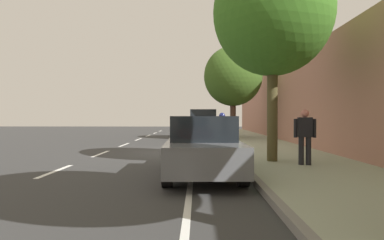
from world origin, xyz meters
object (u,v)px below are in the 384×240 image
at_px(fire_hydrant, 223,131).
at_px(cyclist_with_backpack, 223,128).
at_px(pedestrian_on_phone, 305,134).
at_px(street_tree_corner, 233,76).
at_px(parked_pickup_white_far, 201,123).
at_px(bicycle_at_curb, 217,142).
at_px(street_tree_far_end, 273,13).
at_px(parked_sedan_grey_second, 202,146).
at_px(parked_suv_black_mid, 203,124).

bearing_deg(fire_hydrant, cyclist_with_backpack, -94.65).
bearing_deg(pedestrian_on_phone, cyclist_with_backpack, 113.68).
xyz_separation_m(street_tree_corner, pedestrian_on_phone, (0.74, -11.86, -3.11)).
relative_size(parked_pickup_white_far, bicycle_at_curb, 3.02).
distance_m(street_tree_far_end, street_tree_corner, 11.08).
relative_size(parked_sedan_grey_second, fire_hydrant, 5.29).
distance_m(parked_sedan_grey_second, street_tree_corner, 13.42).
bearing_deg(street_tree_far_end, bicycle_at_curb, 109.42).
relative_size(parked_sedan_grey_second, parked_pickup_white_far, 0.84).
xyz_separation_m(bicycle_at_curb, cyclist_with_backpack, (0.23, -0.45, 0.63)).
height_order(pedestrian_on_phone, fire_hydrant, pedestrian_on_phone).
bearing_deg(bicycle_at_curb, cyclist_with_backpack, -63.17).
distance_m(parked_suv_black_mid, fire_hydrant, 1.47).
xyz_separation_m(parked_suv_black_mid, fire_hydrant, (1.36, -0.33, -0.46)).
distance_m(parked_suv_black_mid, street_tree_far_end, 12.94).
distance_m(bicycle_at_curb, street_tree_corner, 7.99).
bearing_deg(parked_pickup_white_far, cyclist_with_backpack, -87.23).
relative_size(pedestrian_on_phone, fire_hydrant, 1.87).
height_order(street_tree_far_end, fire_hydrant, street_tree_far_end).
relative_size(street_tree_far_end, pedestrian_on_phone, 4.16).
relative_size(bicycle_at_curb, fire_hydrant, 2.10).
height_order(parked_sedan_grey_second, fire_hydrant, parked_sedan_grey_second).
xyz_separation_m(parked_suv_black_mid, cyclist_with_backpack, (0.69, -8.55, -0.00)).
distance_m(parked_sedan_grey_second, pedestrian_on_phone, 3.08).
xyz_separation_m(bicycle_at_curb, pedestrian_on_phone, (2.20, -4.96, 0.63)).
xyz_separation_m(parked_pickup_white_far, cyclist_with_backpack, (0.74, -15.31, 0.12)).
xyz_separation_m(parked_sedan_grey_second, bicycle_at_curb, (0.72, 5.89, -0.36)).
bearing_deg(parked_pickup_white_far, parked_sedan_grey_second, -90.56).
bearing_deg(street_tree_far_end, parked_sedan_grey_second, -141.46).
bearing_deg(parked_pickup_white_far, parked_suv_black_mid, -89.55).
bearing_deg(fire_hydrant, pedestrian_on_phone, -84.13).
height_order(street_tree_far_end, pedestrian_on_phone, street_tree_far_end).
xyz_separation_m(cyclist_with_backpack, pedestrian_on_phone, (1.98, -4.51, 0.00)).
relative_size(bicycle_at_curb, street_tree_corner, 0.30).
distance_m(cyclist_with_backpack, fire_hydrant, 8.26).
height_order(bicycle_at_curb, street_tree_far_end, street_tree_far_end).
bearing_deg(cyclist_with_backpack, parked_sedan_grey_second, -99.82).
bearing_deg(pedestrian_on_phone, fire_hydrant, 95.87).
height_order(parked_sedan_grey_second, pedestrian_on_phone, pedestrian_on_phone).
xyz_separation_m(bicycle_at_curb, street_tree_far_end, (1.46, -4.16, 4.31)).
distance_m(parked_sedan_grey_second, bicycle_at_curb, 5.95).
height_order(parked_pickup_white_far, cyclist_with_backpack, parked_pickup_white_far).
relative_size(parked_sedan_grey_second, cyclist_with_backpack, 2.64).
height_order(parked_pickup_white_far, bicycle_at_curb, parked_pickup_white_far).
distance_m(parked_pickup_white_far, bicycle_at_curb, 14.88).
relative_size(street_tree_far_end, fire_hydrant, 7.78).
distance_m(bicycle_at_curb, cyclist_with_backpack, 0.80).
distance_m(bicycle_at_curb, fire_hydrant, 7.83).
height_order(parked_suv_black_mid, fire_hydrant, parked_suv_black_mid).
distance_m(parked_pickup_white_far, fire_hydrant, 7.24).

